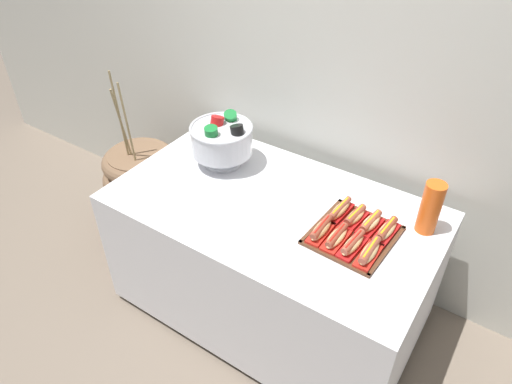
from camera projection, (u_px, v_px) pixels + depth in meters
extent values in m
plane|color=#7A6B5B|center=(270.00, 307.00, 2.66)|extent=(10.00, 10.00, 0.00)
cube|color=beige|center=(340.00, 50.00, 2.24)|extent=(6.00, 0.10, 2.60)
cube|color=silver|center=(272.00, 258.00, 2.42)|extent=(1.53, 0.87, 0.70)
cylinder|color=black|center=(144.00, 292.00, 2.72)|extent=(0.05, 0.05, 0.04)
cylinder|color=black|center=(213.00, 228.00, 3.15)|extent=(0.05, 0.05, 0.04)
cylinder|color=black|center=(404.00, 318.00, 2.57)|extent=(0.05, 0.05, 0.04)
cylinder|color=brown|center=(145.00, 192.00, 3.02)|extent=(0.37, 0.37, 0.58)
torus|color=brown|center=(150.00, 219.00, 3.17)|extent=(0.51, 0.51, 0.11)
torus|color=brown|center=(147.00, 206.00, 3.09)|extent=(0.54, 0.54, 0.11)
torus|color=brown|center=(145.00, 192.00, 3.02)|extent=(0.51, 0.51, 0.11)
torus|color=brown|center=(142.00, 177.00, 2.95)|extent=(0.48, 0.48, 0.11)
torus|color=brown|center=(139.00, 161.00, 2.88)|extent=(0.45, 0.45, 0.11)
cylinder|color=#937F56|center=(119.00, 115.00, 2.68)|extent=(0.04, 0.01, 0.52)
cylinder|color=#937F56|center=(121.00, 124.00, 2.68)|extent=(0.02, 0.07, 0.45)
cylinder|color=#937F56|center=(127.00, 123.00, 2.65)|extent=(0.05, 0.02, 0.48)
cube|color=#56331E|center=(353.00, 236.00, 2.03)|extent=(0.35, 0.38, 0.01)
cube|color=#56331E|center=(333.00, 258.00, 1.92)|extent=(0.33, 0.03, 0.01)
cube|color=#56331E|center=(371.00, 214.00, 2.14)|extent=(0.33, 0.03, 0.01)
cube|color=#56331E|center=(321.00, 220.00, 2.10)|extent=(0.04, 0.36, 0.01)
cube|color=#56331E|center=(387.00, 250.00, 1.95)|extent=(0.04, 0.36, 0.01)
cube|color=red|center=(321.00, 233.00, 2.02)|extent=(0.06, 0.17, 0.02)
ellipsoid|color=tan|center=(321.00, 229.00, 2.01)|extent=(0.05, 0.16, 0.04)
cylinder|color=brown|center=(321.00, 227.00, 2.00)|extent=(0.03, 0.16, 0.03)
cylinder|color=red|center=(322.00, 224.00, 1.99)|extent=(0.01, 0.13, 0.01)
cube|color=red|center=(336.00, 241.00, 1.99)|extent=(0.07, 0.17, 0.02)
ellipsoid|color=#E0BC7F|center=(336.00, 237.00, 1.98)|extent=(0.06, 0.16, 0.04)
cylinder|color=brown|center=(337.00, 235.00, 1.97)|extent=(0.04, 0.15, 0.03)
cylinder|color=red|center=(337.00, 233.00, 1.96)|extent=(0.01, 0.13, 0.01)
cube|color=red|center=(352.00, 248.00, 1.95)|extent=(0.08, 0.18, 0.02)
ellipsoid|color=#E0BC7F|center=(353.00, 244.00, 1.94)|extent=(0.06, 0.16, 0.04)
cylinder|color=#9E4C38|center=(353.00, 242.00, 1.93)|extent=(0.04, 0.15, 0.03)
cylinder|color=red|center=(353.00, 239.00, 1.92)|extent=(0.02, 0.13, 0.01)
cube|color=red|center=(369.00, 256.00, 1.92)|extent=(0.07, 0.18, 0.02)
ellipsoid|color=tan|center=(369.00, 252.00, 1.90)|extent=(0.05, 0.16, 0.04)
cylinder|color=#9E4C38|center=(370.00, 250.00, 1.90)|extent=(0.03, 0.16, 0.03)
cylinder|color=yellow|center=(370.00, 247.00, 1.89)|extent=(0.01, 0.14, 0.01)
cube|color=#B21414|center=(339.00, 213.00, 2.13)|extent=(0.07, 0.19, 0.02)
ellipsoid|color=tan|center=(340.00, 210.00, 2.12)|extent=(0.06, 0.17, 0.04)
cylinder|color=#9E4C38|center=(340.00, 208.00, 2.11)|extent=(0.04, 0.17, 0.03)
cylinder|color=yellow|center=(340.00, 206.00, 2.10)|extent=(0.02, 0.14, 0.01)
cube|color=red|center=(354.00, 220.00, 2.09)|extent=(0.08, 0.16, 0.02)
ellipsoid|color=tan|center=(355.00, 216.00, 2.08)|extent=(0.07, 0.15, 0.04)
cylinder|color=#9E4C38|center=(355.00, 215.00, 2.07)|extent=(0.05, 0.15, 0.03)
cylinder|color=yellow|center=(356.00, 212.00, 2.07)|extent=(0.02, 0.12, 0.01)
cube|color=#B21414|center=(370.00, 227.00, 2.06)|extent=(0.08, 0.16, 0.02)
ellipsoid|color=beige|center=(370.00, 223.00, 2.04)|extent=(0.07, 0.15, 0.04)
cylinder|color=#A8563D|center=(371.00, 221.00, 2.04)|extent=(0.05, 0.15, 0.03)
cylinder|color=yellow|center=(371.00, 218.00, 2.03)|extent=(0.02, 0.12, 0.01)
cube|color=red|center=(386.00, 234.00, 2.02)|extent=(0.08, 0.18, 0.02)
ellipsoid|color=#E0BC7F|center=(387.00, 230.00, 2.01)|extent=(0.06, 0.16, 0.04)
cylinder|color=brown|center=(387.00, 228.00, 2.00)|extent=(0.04, 0.15, 0.03)
cylinder|color=yellow|center=(388.00, 225.00, 1.99)|extent=(0.02, 0.13, 0.01)
cylinder|color=silver|center=(223.00, 162.00, 2.48)|extent=(0.20, 0.20, 0.02)
cone|color=silver|center=(223.00, 156.00, 2.45)|extent=(0.07, 0.07, 0.05)
cylinder|color=silver|center=(222.00, 140.00, 2.39)|extent=(0.31, 0.31, 0.14)
torus|color=silver|center=(221.00, 128.00, 2.35)|extent=(0.32, 0.32, 0.02)
cylinder|color=black|center=(238.00, 137.00, 2.32)|extent=(0.12, 0.10, 0.14)
cylinder|color=#197A33|center=(231.00, 122.00, 2.44)|extent=(0.10, 0.11, 0.15)
cylinder|color=red|center=(216.00, 128.00, 2.39)|extent=(0.09, 0.12, 0.14)
cylinder|color=#197A33|center=(212.00, 138.00, 2.31)|extent=(0.10, 0.11, 0.13)
cylinder|color=#EA5B19|center=(427.00, 218.00, 2.03)|extent=(0.09, 0.09, 0.13)
cylinder|color=#EA5B19|center=(429.00, 214.00, 2.01)|extent=(0.09, 0.09, 0.13)
cylinder|color=#EA5B19|center=(430.00, 210.00, 2.00)|extent=(0.09, 0.09, 0.13)
cylinder|color=#EA5B19|center=(431.00, 206.00, 1.99)|extent=(0.09, 0.09, 0.13)
cylinder|color=#EA5B19|center=(432.00, 201.00, 1.97)|extent=(0.09, 0.09, 0.13)
cylinder|color=#EA5B19|center=(434.00, 197.00, 1.96)|extent=(0.09, 0.09, 0.13)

